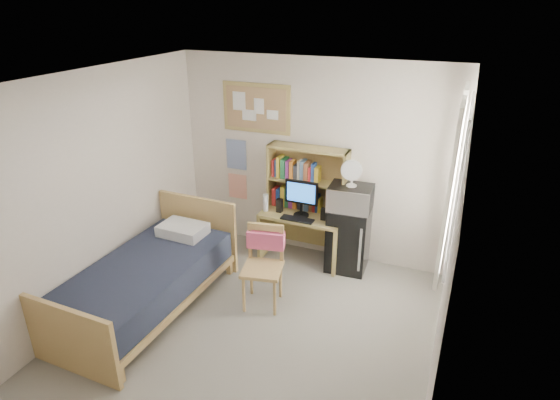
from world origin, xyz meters
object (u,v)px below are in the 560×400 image
at_px(bed, 146,286).
at_px(microwave, 351,198).
at_px(bulletin_board, 256,108).
at_px(mini_fridge, 348,238).
at_px(desk_chair, 262,269).
at_px(speaker_left, 280,205).
at_px(desk_fan, 352,174).
at_px(monitor, 301,199).
at_px(desk, 302,237).
at_px(speaker_right, 324,214).

relative_size(bed, microwave, 4.06).
distance_m(bulletin_board, mini_fridge, 2.05).
height_order(desk_chair, speaker_left, desk_chair).
bearing_deg(desk_fan, bulletin_board, 166.16).
xyz_separation_m(desk_chair, mini_fridge, (0.68, 1.15, -0.05)).
xyz_separation_m(monitor, speaker_left, (-0.30, 0.00, -0.14)).
distance_m(desk_chair, microwave, 1.42).
relative_size(desk, speaker_right, 6.93).
xyz_separation_m(desk_chair, speaker_right, (0.37, 1.05, 0.28)).
bearing_deg(desk, bulletin_board, 160.31).
bearing_deg(monitor, bulletin_board, 156.44).
relative_size(desk_chair, microwave, 1.81).
height_order(bulletin_board, mini_fridge, bulletin_board).
height_order(monitor, microwave, microwave).
bearing_deg(desk, speaker_right, -11.31).
bearing_deg(bed, bulletin_board, 78.14).
relative_size(mini_fridge, monitor, 1.85).
distance_m(desk, desk_fan, 1.14).
bearing_deg(mini_fridge, monitor, -174.00).
xyz_separation_m(bulletin_board, microwave, (1.37, -0.27, -0.93)).
height_order(desk, desk_fan, desk_fan).
distance_m(mini_fridge, desk_fan, 0.88).
bearing_deg(monitor, desk_chair, -93.26).
xyz_separation_m(bulletin_board, desk_chair, (0.69, -1.40, -1.45)).
distance_m(bed, microwave, 2.60).
bearing_deg(desk, speaker_left, -168.69).
distance_m(bulletin_board, speaker_right, 1.62).
relative_size(bulletin_board, desk, 0.88).
relative_size(mini_fridge, speaker_right, 5.44).
bearing_deg(desk_fan, bed, -140.19).
relative_size(desk_chair, monitor, 2.07).
relative_size(desk_chair, speaker_right, 6.09).
relative_size(monitor, desk_fan, 1.47).
bearing_deg(microwave, speaker_left, -178.33).
height_order(bulletin_board, desk_fan, bulletin_board).
bearing_deg(desk, desk_fan, 1.94).
bearing_deg(microwave, monitor, -175.86).
xyz_separation_m(desk_chair, speaker_left, (-0.23, 1.06, 0.29)).
bearing_deg(monitor, speaker_right, 0.00).
distance_m(desk, microwave, 0.90).
distance_m(monitor, desk_fan, 0.73).
xyz_separation_m(bulletin_board, desk, (0.76, -0.28, -1.59)).
bearing_deg(speaker_left, speaker_right, 0.00).
height_order(bulletin_board, desk, bulletin_board).
relative_size(desk_chair, desk_fan, 3.03).
xyz_separation_m(bed, speaker_left, (0.94, 1.62, 0.47)).
bearing_deg(desk_fan, desk_chair, -123.89).
bearing_deg(mini_fridge, speaker_right, -165.31).
height_order(desk_chair, monitor, monitor).
distance_m(desk_chair, speaker_left, 1.12).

